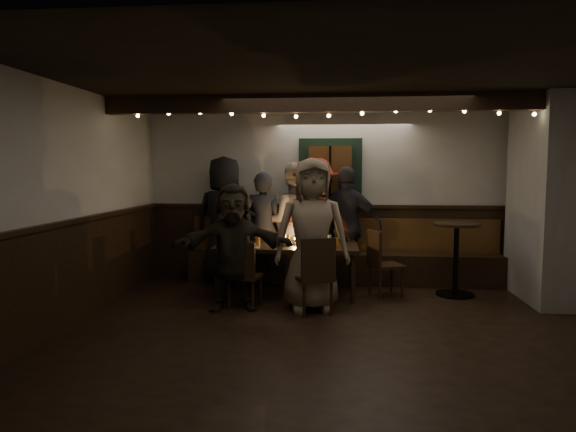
# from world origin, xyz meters

# --- Properties ---
(room) EXTENTS (6.02, 5.01, 2.62)m
(room) POSITION_xyz_m (1.07, 1.42, 1.07)
(room) COLOR black
(room) RESTS_ON ground
(dining_table) EXTENTS (1.89, 0.81, 0.82)m
(dining_table) POSITION_xyz_m (-0.76, 1.40, 0.62)
(dining_table) COLOR black
(dining_table) RESTS_ON ground
(chair_near_left) EXTENTS (0.43, 0.43, 0.82)m
(chair_near_left) POSITION_xyz_m (-1.22, 0.68, 0.46)
(chair_near_left) COLOR black
(chair_near_left) RESTS_ON ground
(chair_near_right) EXTENTS (0.54, 0.54, 0.91)m
(chair_near_right) POSITION_xyz_m (-0.33, 0.50, 0.51)
(chair_near_right) COLOR black
(chair_near_right) RESTS_ON ground
(chair_end) EXTENTS (0.51, 0.51, 0.88)m
(chair_end) POSITION_xyz_m (0.49, 1.47, 0.50)
(chair_end) COLOR black
(chair_end) RESTS_ON ground
(high_top) EXTENTS (0.61, 0.61, 0.98)m
(high_top) POSITION_xyz_m (1.50, 1.60, 0.62)
(high_top) COLOR black
(high_top) RESTS_ON ground
(person_a) EXTENTS (0.96, 0.66, 1.88)m
(person_a) POSITION_xyz_m (-1.75, 2.09, 0.94)
(person_a) COLOR black
(person_a) RESTS_ON ground
(person_b) EXTENTS (0.65, 0.47, 1.65)m
(person_b) POSITION_xyz_m (-1.17, 2.04, 0.82)
(person_b) COLOR #2B2C34
(person_b) RESTS_ON ground
(person_c) EXTENTS (0.91, 0.73, 1.79)m
(person_c) POSITION_xyz_m (-0.74, 2.18, 0.89)
(person_c) COLOR beige
(person_c) RESTS_ON ground
(person_d) EXTENTS (1.22, 0.73, 1.84)m
(person_d) POSITION_xyz_m (-0.41, 2.03, 0.92)
(person_d) COLOR maroon
(person_d) RESTS_ON ground
(person_e) EXTENTS (1.07, 0.60, 1.73)m
(person_e) POSITION_xyz_m (0.06, 2.13, 0.86)
(person_e) COLOR #2B2A2F
(person_e) RESTS_ON ground
(person_f) EXTENTS (1.47, 0.67, 1.53)m
(person_f) POSITION_xyz_m (-1.33, 0.64, 0.77)
(person_f) COLOR black
(person_f) RESTS_ON ground
(person_g) EXTENTS (0.98, 0.73, 1.83)m
(person_g) POSITION_xyz_m (-0.39, 0.71, 0.91)
(person_g) COLOR #89755D
(person_g) RESTS_ON ground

